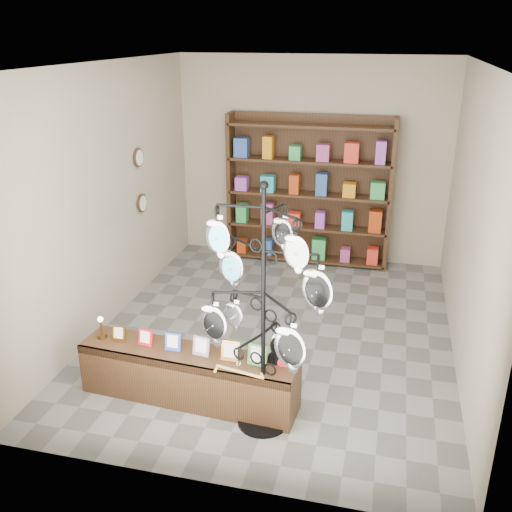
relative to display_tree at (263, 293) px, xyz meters
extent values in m
plane|color=slate|center=(-0.23, 1.68, -1.30)|extent=(5.00, 5.00, 0.00)
plane|color=#A99C88|center=(-0.23, 4.18, 0.20)|extent=(4.00, 0.00, 4.00)
plane|color=#A99C88|center=(-0.23, -0.82, 0.20)|extent=(4.00, 0.00, 4.00)
plane|color=#A99C88|center=(-2.23, 1.68, 0.20)|extent=(0.00, 5.00, 5.00)
plane|color=#A99C88|center=(1.77, 1.68, 0.20)|extent=(0.00, 5.00, 5.00)
plane|color=white|center=(-0.23, 1.68, 1.70)|extent=(5.00, 5.00, 0.00)
cylinder|color=black|center=(0.00, 0.00, -1.28)|extent=(0.57, 0.57, 0.03)
cylinder|color=black|center=(0.00, 0.00, -0.20)|extent=(0.05, 0.05, 2.19)
sphere|color=black|center=(0.00, 0.00, 0.91)|extent=(0.07, 0.07, 0.07)
ellipsoid|color=silver|center=(0.07, 0.22, -0.61)|extent=(0.12, 0.07, 0.23)
cube|color=#AC8247|center=(-0.14, -0.28, -0.60)|extent=(0.41, 0.10, 0.04)
cube|color=black|center=(-0.77, 0.18, -1.04)|extent=(2.12, 0.58, 0.52)
cube|color=gold|center=(-1.48, 0.24, -0.71)|extent=(0.14, 0.06, 0.15)
cube|color=red|center=(-1.19, 0.21, -0.70)|extent=(0.15, 0.06, 0.16)
cube|color=#263FA5|center=(-0.91, 0.19, -0.70)|extent=(0.16, 0.06, 0.17)
cube|color=#E54C33|center=(-0.62, 0.17, -0.69)|extent=(0.17, 0.07, 0.18)
cube|color=gold|center=(-0.34, 0.15, -0.69)|extent=(0.18, 0.07, 0.19)
cube|color=#337233|center=(-0.08, 0.14, -0.68)|extent=(0.19, 0.07, 0.20)
cylinder|color=black|center=(0.14, 0.17, -0.75)|extent=(0.29, 0.09, 0.28)
cylinder|color=red|center=(0.14, 0.16, -0.75)|extent=(0.10, 0.03, 0.09)
cylinder|color=#4C3215|center=(-1.67, 0.25, -0.76)|extent=(0.10, 0.10, 0.04)
cylinder|color=#4C3215|center=(-1.67, 0.25, -0.68)|extent=(0.02, 0.02, 0.13)
sphere|color=#FFBF59|center=(-1.67, 0.25, -0.58)|extent=(0.05, 0.05, 0.05)
cube|color=black|center=(-0.23, 4.12, -0.20)|extent=(2.40, 0.04, 2.20)
cube|color=black|center=(-1.41, 3.96, -0.20)|extent=(0.06, 0.36, 2.20)
cube|color=black|center=(0.95, 3.96, -0.20)|extent=(0.06, 0.36, 2.20)
cube|color=black|center=(-0.23, 3.96, -1.25)|extent=(2.36, 0.36, 0.04)
cube|color=black|center=(-0.23, 3.96, -0.75)|extent=(2.36, 0.36, 0.03)
cube|color=black|center=(-0.23, 3.96, -0.25)|extent=(2.36, 0.36, 0.04)
cube|color=black|center=(-0.23, 3.96, 0.25)|extent=(2.36, 0.36, 0.04)
cube|color=black|center=(-0.23, 3.96, 0.75)|extent=(2.36, 0.36, 0.04)
cylinder|color=black|center=(-2.20, 2.48, 0.50)|extent=(0.03, 0.24, 0.24)
cylinder|color=black|center=(-2.20, 2.48, -0.10)|extent=(0.03, 0.24, 0.24)
camera|label=1|loc=(0.94, -4.13, 2.02)|focal=40.00mm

